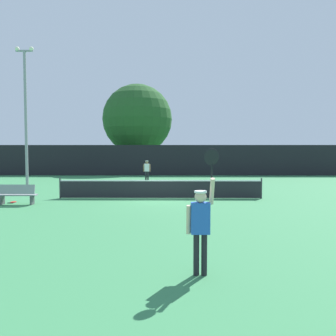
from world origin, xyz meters
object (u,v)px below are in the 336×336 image
Objects in this scene: courtside_bench at (17,194)px; parked_car_mid at (255,165)px; player_receiving at (147,169)px; player_serving at (201,219)px; spare_racket at (13,202)px; light_pole at (26,109)px; tennis_ball at (123,190)px; large_tree at (137,119)px; parked_car_near at (140,165)px.

parked_car_mid is (16.64, 23.37, 0.30)m from courtside_bench.
player_receiving is at bearing 65.33° from courtside_bench.
player_serving reaches higher than courtside_bench.
spare_racket is (-5.73, -10.71, -1.00)m from player_receiving.
courtside_bench is at bearing 130.93° from player_serving.
light_pole is at bearing 122.88° from player_serving.
courtside_bench reaches higher than tennis_ball.
light_pole is (-2.16, 6.40, 4.63)m from courtside_bench.
spare_racket is 0.29× the size of courtside_bench.
courtside_bench is at bearing -71.33° from light_pole.
large_tree is at bearing 97.73° from player_serving.
light_pole is at bearing 108.67° from courtside_bench.
spare_racket is at bearing -73.63° from light_pole.
parked_car_mid is at bearing 54.55° from courtside_bench.
large_tree is (3.30, 23.89, 5.53)m from courtside_bench.
player_receiving is (-2.52, 20.35, -0.12)m from player_serving.
large_tree is (-4.46, 32.83, 4.86)m from player_serving.
large_tree reaches higher than tennis_ball.
spare_racket is at bearing -99.41° from parked_car_near.
large_tree is at bearing -125.01° from parked_car_near.
large_tree reaches higher than player_serving.
player_serving is 0.28× the size of light_pole.
tennis_ball is (-1.13, -5.73, -0.99)m from player_receiving.
player_receiving is 0.18× the size of light_pole.
parked_car_mid is at bearing -2.23° from large_tree.
large_tree is (5.46, 17.49, 0.90)m from light_pole.
parked_car_mid is at bearing 42.07° from light_pole.
light_pole is (-9.92, 15.34, 3.97)m from player_serving.
player_serving is 0.61× the size of parked_car_near.
large_tree is 14.34m from parked_car_mid.
spare_racket is 23.91m from parked_car_near.
courtside_bench is 24.74m from large_tree.
parked_car_near is at bearing 91.72° from tennis_ball.
spare_racket is at bearing 61.86° from player_receiving.
tennis_ball is at bearing 54.07° from courtside_bench.
large_tree is at bearing -179.99° from parked_car_mid.
courtside_bench is 0.42× the size of parked_car_mid.
player_receiving is 9.83m from light_pole.
light_pole reaches higher than spare_racket.
player_serving is 0.60× the size of parked_car_mid.
tennis_ball is 0.13× the size of spare_racket.
parked_car_near is (3.56, 24.25, 0.30)m from courtside_bench.
parked_car_near is at bearing 80.26° from spare_racket.
large_tree reaches higher than player_receiving.
light_pole is at bearing 34.10° from player_receiving.
large_tree reaches higher than spare_racket.
courtside_bench is (-4.11, -5.68, 0.45)m from tennis_ball.
large_tree is (3.79, 23.19, 5.99)m from spare_racket.
courtside_bench is at bearing -123.21° from parked_car_mid.
light_pole is (-1.67, 5.70, 5.09)m from spare_racket.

